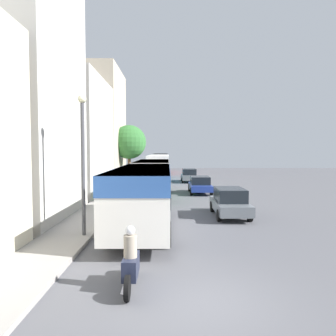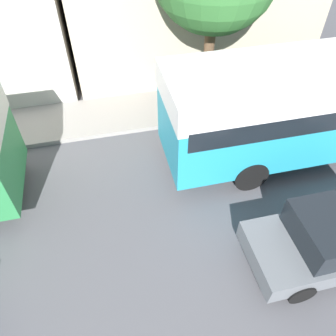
{
  "view_description": "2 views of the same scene",
  "coord_description": "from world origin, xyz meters",
  "px_view_note": "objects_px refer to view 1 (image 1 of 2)",
  "views": [
    {
      "loc": [
        -0.78,
        -7.89,
        3.75
      ],
      "look_at": [
        -0.73,
        27.59,
        1.8
      ],
      "focal_mm": 35.0,
      "sensor_mm": 36.0,
      "label": 1
    },
    {
      "loc": [
        4.8,
        25.66,
        7.21
      ],
      "look_at": [
        -0.54,
        26.91,
        1.62
      ],
      "focal_mm": 35.0,
      "sensor_mm": 36.0,
      "label": 2
    }
  ],
  "objects_px": {
    "pedestrian_near_curb": "(138,168)",
    "bus_third_in_line": "(158,164)",
    "bus_lead": "(143,189)",
    "car_crossing": "(229,202)",
    "bus_rear": "(160,160)",
    "car_distant": "(189,175)",
    "car_far_curb": "(200,185)",
    "motorcycle_behind_lead": "(130,263)",
    "bus_following": "(152,173)"
  },
  "relations": [
    {
      "from": "bus_third_in_line",
      "to": "bus_rear",
      "type": "distance_m",
      "value": 13.73
    },
    {
      "from": "bus_rear",
      "to": "car_distant",
      "type": "distance_m",
      "value": 16.61
    },
    {
      "from": "bus_rear",
      "to": "pedestrian_near_curb",
      "type": "distance_m",
      "value": 5.1
    },
    {
      "from": "car_crossing",
      "to": "bus_lead",
      "type": "bearing_deg",
      "value": -148.46
    },
    {
      "from": "car_crossing",
      "to": "car_far_curb",
      "type": "xyz_separation_m",
      "value": [
        -0.73,
        9.81,
        -0.05
      ]
    },
    {
      "from": "car_crossing",
      "to": "pedestrian_near_curb",
      "type": "distance_m",
      "value": 33.36
    },
    {
      "from": "bus_following",
      "to": "bus_third_in_line",
      "type": "distance_m",
      "value": 14.27
    },
    {
      "from": "bus_following",
      "to": "bus_third_in_line",
      "type": "xyz_separation_m",
      "value": [
        0.09,
        14.27,
        0.14
      ]
    },
    {
      "from": "bus_following",
      "to": "pedestrian_near_curb",
      "type": "distance_m",
      "value": 24.49
    },
    {
      "from": "car_crossing",
      "to": "car_far_curb",
      "type": "relative_size",
      "value": 1.06
    },
    {
      "from": "bus_following",
      "to": "bus_lead",
      "type": "bearing_deg",
      "value": -89.63
    },
    {
      "from": "bus_rear",
      "to": "car_crossing",
      "type": "bearing_deg",
      "value": -82.5
    },
    {
      "from": "bus_following",
      "to": "bus_rear",
      "type": "bearing_deg",
      "value": 90.02
    },
    {
      "from": "bus_third_in_line",
      "to": "motorcycle_behind_lead",
      "type": "distance_m",
      "value": 32.06
    },
    {
      "from": "bus_lead",
      "to": "bus_rear",
      "type": "distance_m",
      "value": 38.99
    },
    {
      "from": "car_distant",
      "to": "motorcycle_behind_lead",
      "type": "bearing_deg",
      "value": 83.26
    },
    {
      "from": "motorcycle_behind_lead",
      "to": "car_crossing",
      "type": "xyz_separation_m",
      "value": [
        4.51,
        9.64,
        0.13
      ]
    },
    {
      "from": "bus_third_in_line",
      "to": "car_far_curb",
      "type": "distance_m",
      "value": 13.24
    },
    {
      "from": "motorcycle_behind_lead",
      "to": "pedestrian_near_curb",
      "type": "xyz_separation_m",
      "value": [
        -3.52,
        42.02,
        0.26
      ]
    },
    {
      "from": "bus_third_in_line",
      "to": "car_distant",
      "type": "distance_m",
      "value": 4.53
    },
    {
      "from": "car_far_curb",
      "to": "bus_third_in_line",
      "type": "bearing_deg",
      "value": 107.32
    },
    {
      "from": "bus_third_in_line",
      "to": "car_distant",
      "type": "relative_size",
      "value": 2.65
    },
    {
      "from": "bus_rear",
      "to": "motorcycle_behind_lead",
      "type": "xyz_separation_m",
      "value": [
        0.24,
        -45.77,
        -1.33
      ]
    },
    {
      "from": "bus_rear",
      "to": "bus_lead",
      "type": "bearing_deg",
      "value": -89.88
    },
    {
      "from": "car_crossing",
      "to": "car_far_curb",
      "type": "height_order",
      "value": "car_crossing"
    },
    {
      "from": "car_far_curb",
      "to": "car_distant",
      "type": "height_order",
      "value": "car_distant"
    },
    {
      "from": "car_crossing",
      "to": "car_distant",
      "type": "height_order",
      "value": "car_crossing"
    },
    {
      "from": "pedestrian_near_curb",
      "to": "bus_third_in_line",
      "type": "bearing_deg",
      "value": -71.28
    },
    {
      "from": "motorcycle_behind_lead",
      "to": "pedestrian_near_curb",
      "type": "bearing_deg",
      "value": 94.79
    },
    {
      "from": "bus_lead",
      "to": "bus_third_in_line",
      "type": "bearing_deg",
      "value": 89.95
    },
    {
      "from": "bus_following",
      "to": "pedestrian_near_curb",
      "type": "height_order",
      "value": "bus_following"
    },
    {
      "from": "bus_following",
      "to": "bus_third_in_line",
      "type": "bearing_deg",
      "value": 89.63
    },
    {
      "from": "bus_following",
      "to": "car_far_curb",
      "type": "bearing_deg",
      "value": 22.78
    },
    {
      "from": "bus_third_in_line",
      "to": "bus_rear",
      "type": "bearing_deg",
      "value": 90.42
    },
    {
      "from": "bus_lead",
      "to": "motorcycle_behind_lead",
      "type": "bearing_deg",
      "value": -88.62
    },
    {
      "from": "bus_lead",
      "to": "car_distant",
      "type": "height_order",
      "value": "bus_lead"
    },
    {
      "from": "motorcycle_behind_lead",
      "to": "car_crossing",
      "type": "height_order",
      "value": "motorcycle_behind_lead"
    },
    {
      "from": "bus_lead",
      "to": "bus_rear",
      "type": "bearing_deg",
      "value": 90.12
    },
    {
      "from": "bus_following",
      "to": "car_far_curb",
      "type": "relative_size",
      "value": 2.25
    },
    {
      "from": "bus_third_in_line",
      "to": "pedestrian_near_curb",
      "type": "bearing_deg",
      "value": 108.72
    },
    {
      "from": "bus_lead",
      "to": "bus_following",
      "type": "distance_m",
      "value": 10.99
    },
    {
      "from": "car_far_curb",
      "to": "pedestrian_near_curb",
      "type": "relative_size",
      "value": 2.59
    },
    {
      "from": "bus_third_in_line",
      "to": "car_far_curb",
      "type": "relative_size",
      "value": 2.77
    },
    {
      "from": "bus_lead",
      "to": "car_crossing",
      "type": "xyz_separation_m",
      "value": [
        4.68,
        2.87,
        -1.08
      ]
    },
    {
      "from": "bus_rear",
      "to": "car_far_curb",
      "type": "relative_size",
      "value": 2.67
    },
    {
      "from": "bus_lead",
      "to": "bus_following",
      "type": "height_order",
      "value": "bus_lead"
    },
    {
      "from": "car_far_curb",
      "to": "pedestrian_near_curb",
      "type": "height_order",
      "value": "pedestrian_near_curb"
    },
    {
      "from": "motorcycle_behind_lead",
      "to": "car_far_curb",
      "type": "distance_m",
      "value": 19.82
    },
    {
      "from": "bus_third_in_line",
      "to": "motorcycle_behind_lead",
      "type": "height_order",
      "value": "bus_third_in_line"
    },
    {
      "from": "car_distant",
      "to": "bus_rear",
      "type": "bearing_deg",
      "value": -76.95
    }
  ]
}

